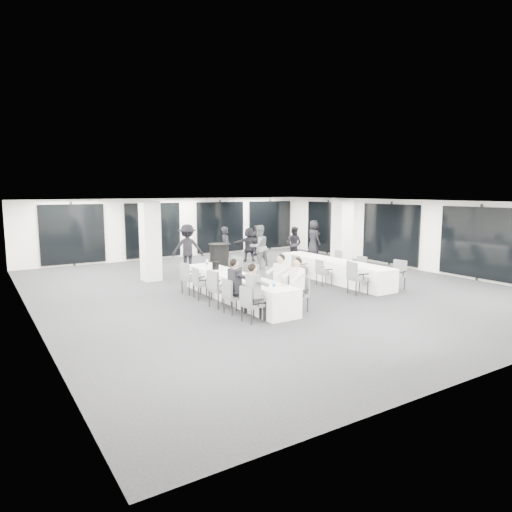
{
  "coord_description": "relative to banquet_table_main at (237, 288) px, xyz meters",
  "views": [
    {
      "loc": [
        -8.16,
        -12.26,
        3.18
      ],
      "look_at": [
        -0.55,
        -0.2,
        1.11
      ],
      "focal_mm": 32.0,
      "sensor_mm": 36.0,
      "label": 1
    }
  ],
  "objects": [
    {
      "name": "room",
      "position": [
        2.63,
        2.15,
        1.01
      ],
      "size": [
        14.04,
        16.04,
        2.84
      ],
      "color": "black",
      "rests_on": "ground"
    },
    {
      "name": "column_left",
      "position": [
        -1.06,
        4.24,
        1.02
      ],
      "size": [
        0.6,
        0.6,
        2.8
      ],
      "primitive_type": "cube",
      "color": "silver",
      "rests_on": "floor"
    },
    {
      "name": "column_right",
      "position": [
        5.94,
        2.04,
        1.02
      ],
      "size": [
        0.6,
        0.6,
        2.8
      ],
      "primitive_type": "cube",
      "color": "silver",
      "rests_on": "floor"
    },
    {
      "name": "banquet_table_main",
      "position": [
        0.0,
        0.0,
        0.0
      ],
      "size": [
        0.9,
        5.0,
        0.75
      ],
      "primitive_type": "cube",
      "color": "silver",
      "rests_on": "floor"
    },
    {
      "name": "banquet_table_side",
      "position": [
        4.32,
        0.67,
        0.0
      ],
      "size": [
        0.9,
        5.0,
        0.75
      ],
      "primitive_type": "cube",
      "color": "silver",
      "rests_on": "floor"
    },
    {
      "name": "cocktail_table",
      "position": [
        1.65,
        4.21,
        0.2
      ],
      "size": [
        0.82,
        0.82,
        1.14
      ],
      "color": "black",
      "rests_on": "floor"
    },
    {
      "name": "chair_main_left_near",
      "position": [
        -0.83,
        -2.09,
        0.13
      ],
      "size": [
        0.5,
        0.54,
        0.88
      ],
      "rotation": [
        0.0,
        0.0,
        -1.45
      ],
      "color": "#4C4E54",
      "rests_on": "floor"
    },
    {
      "name": "chair_main_left_second",
      "position": [
        -0.83,
        -1.18,
        0.15
      ],
      "size": [
        0.49,
        0.54,
        0.91
      ],
      "rotation": [
        0.0,
        0.0,
        -1.51
      ],
      "color": "#4C4E54",
      "rests_on": "floor"
    },
    {
      "name": "chair_main_left_mid",
      "position": [
        -0.84,
        -0.42,
        0.21
      ],
      "size": [
        0.58,
        0.63,
        1.03
      ],
      "rotation": [
        0.0,
        0.0,
        -1.45
      ],
      "color": "#4C4E54",
      "rests_on": "floor"
    },
    {
      "name": "chair_main_left_fourth",
      "position": [
        -0.83,
        0.71,
        0.16
      ],
      "size": [
        0.51,
        0.56,
        0.94
      ],
      "rotation": [
        0.0,
        0.0,
        -1.66
      ],
      "color": "#4C4E54",
      "rests_on": "floor"
    },
    {
      "name": "chair_main_left_far",
      "position": [
        -0.83,
        1.5,
        0.18
      ],
      "size": [
        0.56,
        0.6,
        0.97
      ],
      "rotation": [
        0.0,
        0.0,
        -1.42
      ],
      "color": "#4C4E54",
      "rests_on": "floor"
    },
    {
      "name": "chair_main_right_near",
      "position": [
        0.83,
        -1.89,
        0.15
      ],
      "size": [
        0.5,
        0.55,
        0.92
      ],
      "rotation": [
        0.0,
        0.0,
        1.65
      ],
      "color": "#4C4E54",
      "rests_on": "floor"
    },
    {
      "name": "chair_main_right_second",
      "position": [
        0.83,
        -1.16,
        0.12
      ],
      "size": [
        0.48,
        0.52,
        0.87
      ],
      "rotation": [
        0.0,
        0.0,
        1.49
      ],
      "color": "#4C4E54",
      "rests_on": "floor"
    },
    {
      "name": "chair_main_right_mid",
      "position": [
        0.83,
        -0.37,
        0.16
      ],
      "size": [
        0.55,
        0.59,
        0.94
      ],
      "rotation": [
        0.0,
        0.0,
        1.75
      ],
      "color": "#4C4E54",
      "rests_on": "floor"
    },
    {
      "name": "chair_main_right_fourth",
      "position": [
        0.83,
        0.56,
        0.15
      ],
      "size": [
        0.54,
        0.57,
        0.91
      ],
      "rotation": [
        0.0,
        0.0,
        1.78
      ],
      "color": "#4C4E54",
      "rests_on": "floor"
    },
    {
      "name": "chair_main_right_far",
      "position": [
        0.84,
        1.61,
        0.21
      ],
      "size": [
        0.62,
        0.65,
        1.02
      ],
      "rotation": [
        0.0,
        0.0,
        1.81
      ],
      "color": "#4C4E54",
      "rests_on": "floor"
    },
    {
      "name": "chair_side_left_near",
      "position": [
        3.48,
        -1.26,
        0.21
      ],
      "size": [
        0.59,
        0.63,
        1.02
      ],
      "rotation": [
        0.0,
        0.0,
        -1.73
      ],
      "color": "#4C4E54",
      "rests_on": "floor"
    },
    {
      "name": "chair_side_left_mid",
      "position": [
        3.49,
        0.31,
        0.12
      ],
      "size": [
        0.5,
        0.54,
        0.88
      ],
      "rotation": [
        0.0,
        0.0,
        -1.72
      ],
      "color": "#4C4E54",
      "rests_on": "floor"
    },
    {
      "name": "chair_side_left_far",
      "position": [
        3.49,
        1.63,
        0.12
      ],
      "size": [
        0.47,
        0.52,
        0.87
      ],
      "rotation": [
        0.0,
        0.0,
        -1.49
      ],
      "color": "#4C4E54",
      "rests_on": "floor"
    },
    {
      "name": "chair_side_right_near",
      "position": [
        5.15,
        -1.45,
        0.16
      ],
      "size": [
        0.55,
        0.58,
        0.94
      ],
      "rotation": [
        0.0,
        0.0,
        1.75
      ],
      "color": "#4C4E54",
      "rests_on": "floor"
    },
    {
      "name": "chair_side_right_mid",
      "position": [
        5.14,
        0.24,
        0.11
      ],
      "size": [
        0.48,
        0.52,
        0.86
      ],
      "rotation": [
        0.0,
        0.0,
        1.69
      ],
      "color": "#4C4E54",
      "rests_on": "floor"
    },
    {
      "name": "chair_side_right_far",
      "position": [
        5.15,
        1.51,
        0.16
      ],
      "size": [
        0.56,
        0.59,
        0.93
      ],
      "rotation": [
        0.0,
        0.0,
        1.36
      ],
      "color": "#4C4E54",
      "rests_on": "floor"
    },
    {
      "name": "seated_guest_a",
      "position": [
        -0.67,
        -2.08,
        0.44
      ],
      "size": [
        0.5,
        0.38,
        1.44
      ],
      "rotation": [
        0.0,
        0.0,
        -1.57
      ],
      "color": "slate",
      "rests_on": "floor"
    },
    {
      "name": "seated_guest_b",
      "position": [
        -0.67,
        -1.18,
        0.44
      ],
      "size": [
        0.5,
        0.38,
        1.44
      ],
      "rotation": [
        0.0,
        0.0,
        -1.57
      ],
      "color": "black",
      "rests_on": "floor"
    },
    {
      "name": "seated_guest_c",
      "position": [
        0.67,
        -1.9,
        0.44
      ],
      "size": [
        0.5,
        0.38,
        1.44
      ],
      "rotation": [
        0.0,
        0.0,
        1.57
      ],
      "color": "silver",
      "rests_on": "floor"
    },
    {
      "name": "seated_guest_d",
      "position": [
        0.67,
        -1.15,
        0.44
      ],
      "size": [
        0.5,
        0.38,
        1.44
      ],
      "rotation": [
        0.0,
        0.0,
        1.57
      ],
      "color": "silver",
      "rests_on": "floor"
    },
    {
      "name": "standing_guest_a",
      "position": [
        2.61,
        5.43,
        0.57
      ],
      "size": [
        0.81,
        0.87,
        1.89
      ],
      "primitive_type": "imported",
      "rotation": [
        0.0,
        0.0,
        1.11
      ],
      "color": "black",
      "rests_on": "floor"
    },
    {
      "name": "standing_guest_b",
      "position": [
        3.55,
        4.34,
        0.63
      ],
      "size": [
        1.0,
        0.64,
        2.01
      ],
      "primitive_type": "imported",
      "rotation": [
        0.0,
        0.0,
        3.19
      ],
      "color": "slate",
      "rests_on": "floor"
    },
    {
      "name": "standing_guest_c",
      "position": [
        0.75,
        5.15,
        0.68
      ],
      "size": [
        1.53,
        1.18,
        2.11
      ],
      "primitive_type": "imported",
      "rotation": [
        0.0,
        0.0,
        2.74
      ],
      "color": "black",
      "rests_on": "floor"
    },
    {
      "name": "standing_guest_d",
      "position": [
        5.4,
        7.46,
        0.47
      ],
      "size": [
        1.07,
        0.71,
        1.69
      ],
      "primitive_type": "imported",
      "rotation": [
        0.0,
        0.0,
        3.3
      ],
      "color": "black",
      "rests_on": "floor"
    },
    {
      "name": "standing_guest_e",
      "position": [
        7.87,
        6.09,
        0.6
      ],
      "size": [
        0.7,
        1.01,
        1.95
      ],
      "primitive_type": "imported",
      "rotation": [
        0.0,
        0.0,
        1.43
      ],
      "color": "black",
      "rests_on": "floor"
    },
    {
      "name": "standing_guest_f",
      "position": [
        4.15,
        6.09,
        0.49
      ],
      "size": [
        1.71,
        1.21,
        1.74
      ],
      "primitive_type": "imported",
      "rotation": [
        0.0,
        0.0,
        2.72
      ],
      "color": "black",
      "rests_on": "floor"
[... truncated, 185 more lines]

